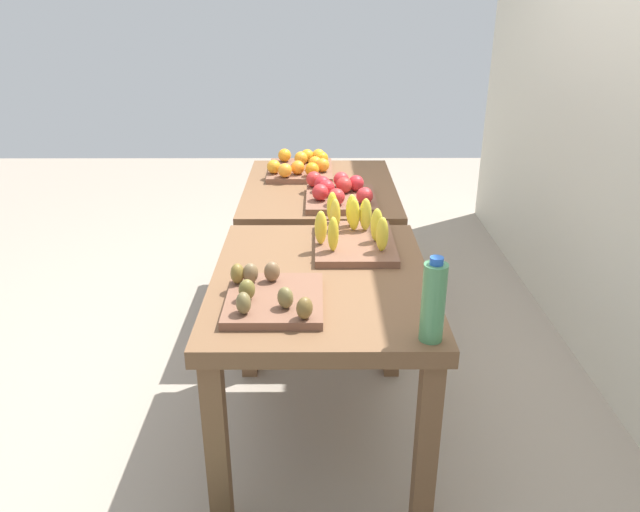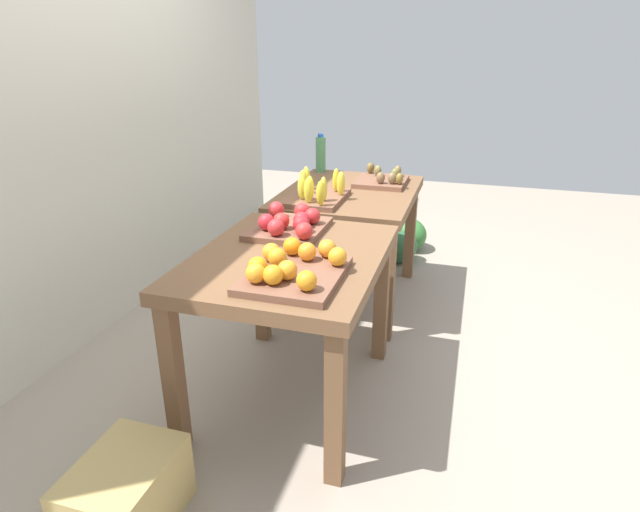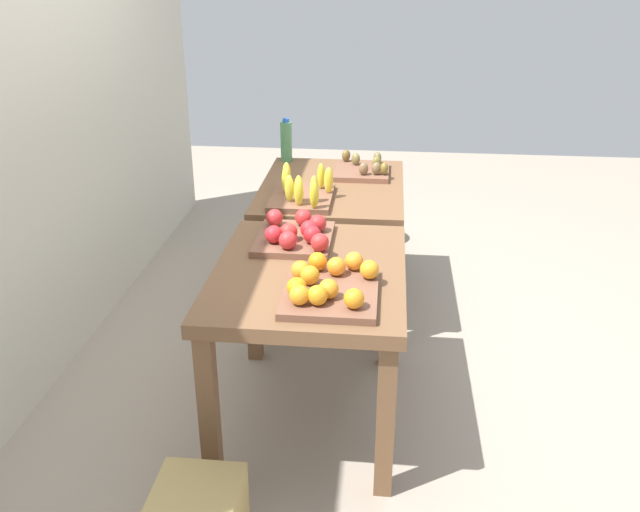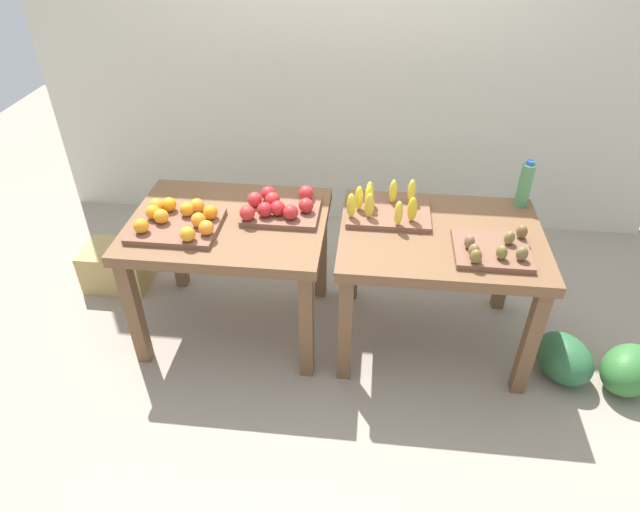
% 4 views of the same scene
% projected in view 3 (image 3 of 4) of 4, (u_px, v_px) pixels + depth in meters
% --- Properties ---
extents(ground_plane, '(8.00, 8.00, 0.00)m').
position_uv_depth(ground_plane, '(322.00, 350.00, 3.70)').
color(ground_plane, gray).
extents(back_wall, '(4.40, 0.12, 3.00)m').
position_uv_depth(back_wall, '(34.00, 57.00, 3.21)').
color(back_wall, beige).
rests_on(back_wall, ground_plane).
extents(display_table_left, '(1.04, 0.80, 0.74)m').
position_uv_depth(display_table_left, '(309.00, 292.00, 2.93)').
color(display_table_left, brown).
rests_on(display_table_left, ground_plane).
extents(display_table_right, '(1.04, 0.80, 0.74)m').
position_uv_depth(display_table_right, '(332.00, 203.00, 3.95)').
color(display_table_right, brown).
rests_on(display_table_right, ground_plane).
extents(orange_bin, '(0.45, 0.38, 0.11)m').
position_uv_depth(orange_bin, '(328.00, 285.00, 2.65)').
color(orange_bin, brown).
rests_on(orange_bin, display_table_left).
extents(apple_bin, '(0.41, 0.36, 0.11)m').
position_uv_depth(apple_bin, '(296.00, 234.00, 3.12)').
color(apple_bin, brown).
rests_on(apple_bin, display_table_left).
extents(banana_crate, '(0.45, 0.33, 0.17)m').
position_uv_depth(banana_crate, '(303.00, 193.00, 3.63)').
color(banana_crate, brown).
rests_on(banana_crate, display_table_right).
extents(kiwi_bin, '(0.37, 0.32, 0.10)m').
position_uv_depth(kiwi_bin, '(364.00, 169.00, 4.08)').
color(kiwi_bin, brown).
rests_on(kiwi_bin, display_table_right).
extents(water_bottle, '(0.07, 0.07, 0.27)m').
position_uv_depth(water_bottle, '(286.00, 141.00, 4.29)').
color(water_bottle, '#4C8C59').
rests_on(water_bottle, display_table_right).
extents(watermelon_pile, '(0.72, 0.47, 0.26)m').
position_uv_depth(watermelon_pile, '(376.00, 230.00, 4.92)').
color(watermelon_pile, '#347232').
rests_on(watermelon_pile, ground_plane).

